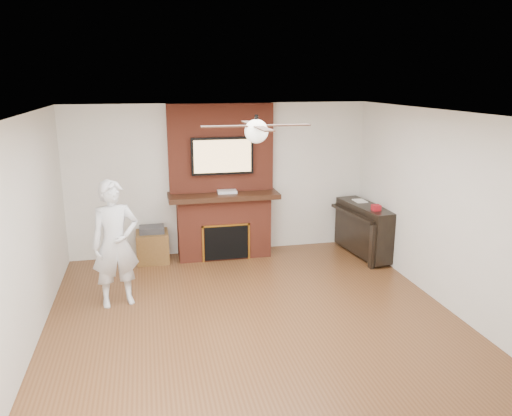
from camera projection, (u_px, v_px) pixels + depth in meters
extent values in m
cube|color=#522F18|center=(256.00, 331.00, 6.05)|extent=(5.36, 5.86, 0.18)
cube|color=white|center=(256.00, 106.00, 5.37)|extent=(5.36, 5.86, 0.18)
cube|color=beige|center=(220.00, 178.00, 8.39)|extent=(5.36, 0.18, 2.50)
cube|color=beige|center=(358.00, 355.00, 3.03)|extent=(5.36, 0.18, 2.50)
cube|color=beige|center=(13.00, 241.00, 5.17)|extent=(0.18, 5.86, 2.50)
cube|color=beige|center=(458.00, 212.00, 6.25)|extent=(0.18, 5.86, 2.50)
cube|color=maroon|center=(224.00, 227.00, 8.26)|extent=(1.50, 0.50, 1.00)
cube|color=black|center=(223.00, 195.00, 8.10)|extent=(1.78, 0.64, 0.08)
cube|color=maroon|center=(221.00, 148.00, 8.08)|extent=(1.70, 0.20, 1.42)
cube|color=black|center=(226.00, 243.00, 8.07)|extent=(0.70, 0.06, 0.55)
cube|color=#BF8C2D|center=(226.00, 226.00, 7.99)|extent=(0.78, 0.02, 0.03)
cube|color=#BF8C2D|center=(203.00, 244.00, 7.98)|extent=(0.03, 0.02, 0.61)
cube|color=#BF8C2D|center=(249.00, 241.00, 8.14)|extent=(0.03, 0.02, 0.61)
cube|color=black|center=(222.00, 156.00, 7.97)|extent=(1.00, 0.07, 0.60)
cube|color=#EDC17D|center=(223.00, 156.00, 7.93)|extent=(0.92, 0.01, 0.52)
cylinder|color=black|center=(256.00, 121.00, 5.41)|extent=(0.04, 0.04, 0.14)
sphere|color=white|center=(256.00, 131.00, 5.44)|extent=(0.26, 0.26, 0.26)
cube|color=black|center=(286.00, 125.00, 5.49)|extent=(0.55, 0.11, 0.01)
cube|color=black|center=(250.00, 123.00, 5.74)|extent=(0.11, 0.55, 0.01)
cube|color=black|center=(226.00, 126.00, 5.36)|extent=(0.55, 0.11, 0.01)
cube|color=black|center=(263.00, 129.00, 5.11)|extent=(0.11, 0.55, 0.01)
imported|color=silver|center=(115.00, 244.00, 6.38)|extent=(0.68, 0.53, 1.66)
cube|color=brown|center=(153.00, 247.00, 8.06)|extent=(0.51, 0.51, 0.49)
cube|color=#2F2F32|center=(152.00, 229.00, 7.99)|extent=(0.39, 0.31, 0.10)
cube|color=black|center=(365.00, 229.00, 8.28)|extent=(0.55, 1.37, 0.82)
cube|color=black|center=(372.00, 247.00, 7.72)|extent=(0.06, 0.10, 0.72)
cube|color=black|center=(343.00, 225.00, 8.84)|extent=(0.06, 0.10, 0.72)
cube|color=black|center=(353.00, 214.00, 8.16)|extent=(0.30, 1.24, 0.05)
cube|color=silver|center=(360.00, 201.00, 8.42)|extent=(0.18, 0.26, 0.01)
cube|color=maroon|center=(376.00, 208.00, 7.83)|extent=(0.12, 0.12, 0.09)
cube|color=silver|center=(227.00, 192.00, 8.07)|extent=(0.31, 0.18, 0.04)
cylinder|color=orange|center=(221.00, 256.00, 8.19)|extent=(0.07, 0.07, 0.12)
cylinder|color=#4E913A|center=(223.00, 256.00, 8.19)|extent=(0.08, 0.08, 0.10)
cylinder|color=#F4DAC2|center=(232.00, 254.00, 8.27)|extent=(0.07, 0.07, 0.12)
cylinder|color=#306090|center=(241.00, 255.00, 8.26)|extent=(0.06, 0.06, 0.09)
cylinder|color=#64349C|center=(222.00, 256.00, 8.20)|extent=(0.06, 0.06, 0.09)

